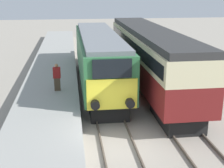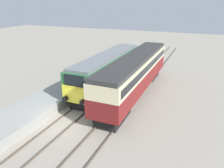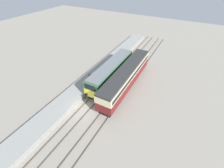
# 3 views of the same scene
# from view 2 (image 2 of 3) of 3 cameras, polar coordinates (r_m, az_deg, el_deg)

# --- Properties ---
(ground_plane) EXTENTS (120.00, 120.00, 0.00)m
(ground_plane) POSITION_cam_2_polar(r_m,az_deg,el_deg) (18.15, -12.69, -10.20)
(ground_plane) COLOR gray
(platform_left) EXTENTS (3.50, 50.00, 0.85)m
(platform_left) POSITION_cam_2_polar(r_m,az_deg,el_deg) (25.65, -8.54, 0.56)
(platform_left) COLOR gray
(platform_left) RESTS_ON ground_plane
(rails_near_track) EXTENTS (1.51, 60.00, 0.14)m
(rails_near_track) POSITION_cam_2_polar(r_m,az_deg,el_deg) (21.84, -5.15, -3.99)
(rails_near_track) COLOR #4C4238
(rails_near_track) RESTS_ON ground_plane
(rails_far_track) EXTENTS (1.50, 60.00, 0.14)m
(rails_far_track) POSITION_cam_2_polar(r_m,az_deg,el_deg) (20.58, 3.28, -5.56)
(rails_far_track) COLOR #4C4238
(rails_far_track) RESTS_ON ground_plane
(locomotive) EXTENTS (2.70, 14.18, 3.81)m
(locomotive) POSITION_cam_2_polar(r_m,az_deg,el_deg) (24.33, -1.05, 3.90)
(locomotive) COLOR black
(locomotive) RESTS_ON ground_plane
(passenger_carriage) EXTENTS (2.75, 16.28, 4.12)m
(passenger_carriage) POSITION_cam_2_polar(r_m,az_deg,el_deg) (22.50, 6.19, 3.29)
(passenger_carriage) COLOR black
(passenger_carriage) RESTS_ON ground_plane
(person_on_platform) EXTENTS (0.44, 0.26, 1.63)m
(person_on_platform) POSITION_cam_2_polar(r_m,az_deg,el_deg) (23.23, -10.42, 1.50)
(person_on_platform) COLOR #473828
(person_on_platform) RESTS_ON platform_left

